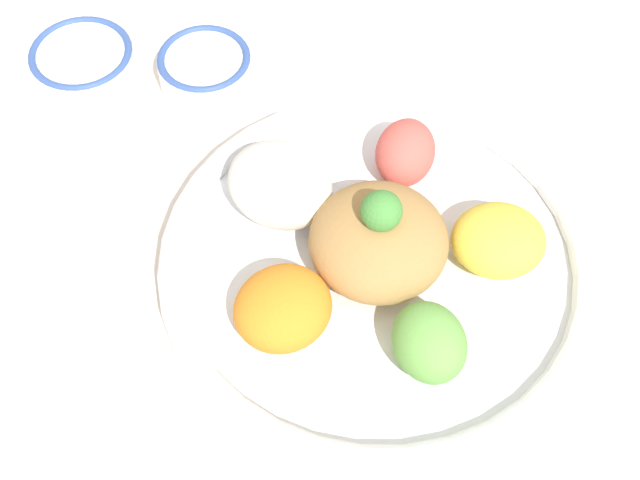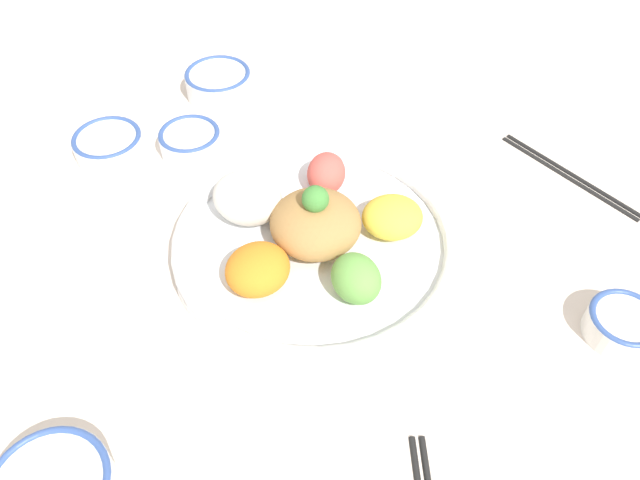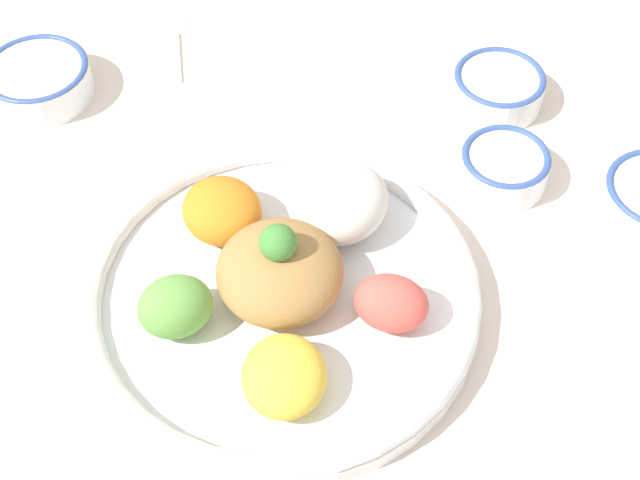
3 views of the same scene
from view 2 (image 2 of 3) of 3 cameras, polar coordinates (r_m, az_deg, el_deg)
The scene contains 7 objects.
ground_plane at distance 0.80m, azimuth -1.53°, elevation -0.90°, with size 2.40×2.40×0.00m, color silver.
salad_platter at distance 0.78m, azimuth -0.59°, elevation 0.45°, with size 0.36×0.36×0.11m.
sauce_bowl_red at distance 0.97m, azimuth -18.76°, elevation 8.22°, with size 0.10×0.10×0.04m.
sauce_bowl_dark at distance 1.06m, azimuth -9.26°, elevation 14.03°, with size 0.11×0.11×0.04m.
rice_bowl_plain at distance 0.79m, azimuth 25.94°, elevation -6.90°, with size 0.08×0.08×0.03m.
sauce_bowl_far at distance 0.95m, azimuth -11.77°, elevation 8.83°, with size 0.09×0.09×0.04m.
chopsticks_pair_far at distance 0.97m, azimuth 21.86°, elevation 5.61°, with size 0.18×0.16×0.01m.
Camera 2 is at (-0.11, 0.52, 0.60)m, focal length 35.00 mm.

